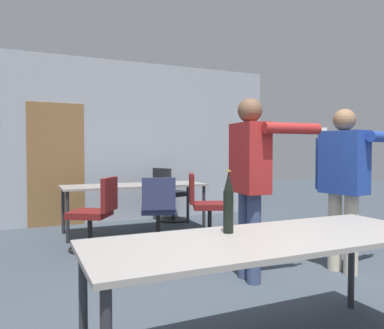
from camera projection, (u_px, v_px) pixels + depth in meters
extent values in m
cube|color=#A3A8B2|center=(121.00, 141.00, 6.70)|extent=(5.88, 0.10, 2.85)
cube|color=olive|center=(56.00, 165.00, 6.21)|extent=(0.90, 0.02, 2.05)
cube|color=gray|center=(269.00, 239.00, 2.23)|extent=(2.18, 0.78, 0.03)
cylinder|color=#2D2D33|center=(83.00, 308.00, 2.12)|extent=(0.05, 0.05, 0.70)
cylinder|color=#2D2D33|center=(351.00, 264.00, 2.96)|extent=(0.05, 0.05, 0.70)
cube|color=gray|center=(135.00, 185.00, 5.75)|extent=(2.17, 0.75, 0.03)
cylinder|color=#2D2D33|center=(68.00, 217.00, 5.05)|extent=(0.05, 0.05, 0.70)
cylinder|color=#2D2D33|center=(204.00, 208.00, 5.89)|extent=(0.05, 0.05, 0.70)
cylinder|color=#2D2D33|center=(63.00, 211.00, 5.63)|extent=(0.05, 0.05, 0.70)
cylinder|color=#2D2D33|center=(188.00, 203.00, 6.47)|extent=(0.05, 0.05, 0.70)
cylinder|color=#3D4C75|center=(245.00, 235.00, 3.67)|extent=(0.13, 0.13, 0.85)
cylinder|color=#3D4C75|center=(254.00, 239.00, 3.50)|extent=(0.13, 0.13, 0.85)
cube|color=maroon|center=(250.00, 158.00, 3.56)|extent=(0.27, 0.44, 0.67)
sphere|color=brown|center=(250.00, 110.00, 3.55)|extent=(0.23, 0.23, 0.23)
cylinder|color=maroon|center=(237.00, 159.00, 3.81)|extent=(0.10, 0.10, 0.58)
cylinder|color=maroon|center=(292.00, 128.00, 3.40)|extent=(0.58, 0.14, 0.10)
cube|color=white|center=(321.00, 129.00, 3.51)|extent=(0.12, 0.04, 0.03)
cylinder|color=beige|center=(335.00, 231.00, 3.92)|extent=(0.14, 0.14, 0.81)
cylinder|color=beige|center=(351.00, 235.00, 3.76)|extent=(0.14, 0.14, 0.81)
cube|color=#23429E|center=(344.00, 162.00, 3.81)|extent=(0.33, 0.49, 0.64)
sphere|color=#936B4C|center=(344.00, 120.00, 3.80)|extent=(0.22, 0.22, 0.22)
cylinder|color=#23429E|center=(321.00, 164.00, 4.04)|extent=(0.11, 0.11, 0.55)
cylinder|color=black|center=(90.00, 249.00, 4.71)|extent=(0.52, 0.52, 0.03)
cylinder|color=black|center=(90.00, 232.00, 4.71)|extent=(0.06, 0.06, 0.39)
cube|color=maroon|center=(90.00, 214.00, 4.70)|extent=(0.63, 0.63, 0.08)
cube|color=maroon|center=(109.00, 194.00, 4.65)|extent=(0.28, 0.40, 0.42)
cylinder|color=black|center=(210.00, 237.00, 5.37)|extent=(0.52, 0.52, 0.03)
cylinder|color=black|center=(210.00, 222.00, 5.36)|extent=(0.06, 0.06, 0.40)
cube|color=maroon|center=(210.00, 206.00, 5.35)|extent=(0.60, 0.60, 0.08)
cube|color=maroon|center=(192.00, 188.00, 5.33)|extent=(0.22, 0.43, 0.42)
cylinder|color=black|center=(158.00, 241.00, 5.14)|extent=(0.52, 0.52, 0.03)
cylinder|color=black|center=(158.00, 226.00, 5.13)|extent=(0.06, 0.06, 0.37)
cube|color=navy|center=(158.00, 210.00, 5.13)|extent=(0.58, 0.58, 0.08)
cube|color=navy|center=(159.00, 194.00, 4.86)|extent=(0.44, 0.19, 0.42)
cylinder|color=black|center=(173.00, 220.00, 6.71)|extent=(0.52, 0.52, 0.03)
cylinder|color=black|center=(173.00, 207.00, 6.70)|extent=(0.06, 0.06, 0.42)
cube|color=black|center=(173.00, 193.00, 6.70)|extent=(0.59, 0.59, 0.08)
cube|color=black|center=(162.00, 180.00, 6.51)|extent=(0.21, 0.43, 0.42)
cylinder|color=black|center=(228.00, 212.00, 2.32)|extent=(0.06, 0.06, 0.26)
cone|color=black|center=(228.00, 181.00, 2.32)|extent=(0.06, 0.06, 0.12)
cylinder|color=gold|center=(228.00, 171.00, 2.31)|extent=(0.03, 0.03, 0.01)
cylinder|color=silver|center=(159.00, 181.00, 5.79)|extent=(0.08, 0.08, 0.10)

